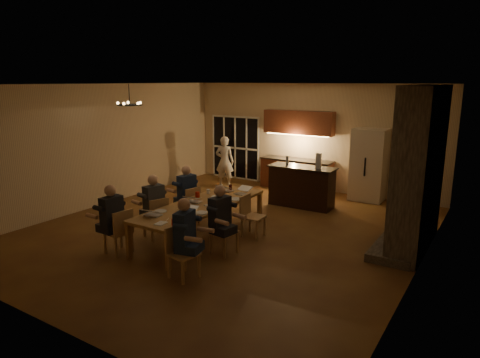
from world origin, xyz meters
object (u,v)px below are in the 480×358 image
bar_island (302,186)px  laptop_d (213,201)px  person_right_mid (220,220)px  plate_far (236,199)px  person_left_near (112,220)px  refrigerator (369,165)px  person_left_far (187,195)px  laptop_a (153,210)px  laptop_b (187,210)px  can_silver (185,209)px  person_right_near (185,238)px  laptop_f (242,190)px  can_cola (230,187)px  laptop_c (194,197)px  laptop_e (226,186)px  redcup_near (174,222)px  chair_right_near (184,253)px  standing_person (225,162)px  plate_left (160,211)px  chair_left_near (118,231)px  mug_back (208,191)px  bar_blender (319,161)px  bar_bottle (287,160)px  mug_front (189,206)px  mug_mid (218,196)px  chandelier (130,105)px  plate_near (201,213)px  chair_left_mid (155,217)px  chair_left_far (188,205)px  chair_right_far (253,216)px  chair_right_mid (224,231)px  person_left_mid (154,207)px

bar_island → laptop_d: 3.35m
person_right_mid → plate_far: size_ratio=4.95×
person_left_near → refrigerator: bearing=157.3°
person_left_far → laptop_a: size_ratio=4.31×
laptop_b → can_silver: 0.25m
person_right_near → laptop_f: person_right_near is taller
can_cola → laptop_c: bearing=-93.3°
laptop_e → redcup_near: size_ratio=2.67×
refrigerator → person_right_near: refrigerator is taller
chair_right_near → person_right_near: bearing=32.8°
standing_person → plate_left: (1.79, -4.87, -0.04)m
chair_left_near → can_silver: size_ratio=7.42×
can_silver → plate_left: (-0.44, -0.23, -0.05)m
mug_back → chair_right_near: bearing=-62.2°
person_left_far → bar_blender: bar_blender is taller
person_right_mid → bar_bottle: size_ratio=5.75×
person_left_far → can_cola: bearing=146.3°
laptop_e → can_silver: (0.26, -1.81, -0.05)m
person_right_mid → laptop_d: 0.79m
mug_front → standing_person: bearing=116.0°
laptop_b → laptop_d: bearing=76.5°
mug_mid → person_left_far: bearing=175.7°
chandelier → mug_back: chandelier is taller
person_right_mid → plate_near: size_ratio=5.25×
laptop_c → plate_far: size_ratio=1.15×
chair_left_mid → laptop_e: laptop_e is taller
bar_bottle → chair_left_near: bearing=-104.0°
plate_near → mug_front: bearing=164.8°
laptop_a → bar_bottle: bar_bottle is taller
laptop_a → chandelier: bearing=-39.2°
person_right_mid → redcup_near: (-0.45, -0.80, 0.12)m
laptop_a → redcup_near: 0.75m
chair_left_far → laptop_e: 1.00m
laptop_e → plate_far: laptop_e is taller
chair_right_far → laptop_a: 2.19m
person_left_far → laptop_e: (0.71, 0.58, 0.17)m
chair_left_far → bar_bottle: (1.20, 2.75, 0.76)m
mug_front → laptop_c: bearing=117.0°
bar_island → laptop_e: bearing=-115.9°
laptop_d → plate_left: bearing=-122.1°
laptop_d → laptop_f: (0.02, 1.11, 0.00)m
mug_front → plate_left: (-0.36, -0.45, -0.04)m
refrigerator → redcup_near: bearing=-105.3°
chair_right_mid → plate_near: chair_right_mid is taller
chair_left_near → bar_bottle: bearing=173.5°
chair_left_far → laptop_c: (0.62, -0.53, 0.42)m
laptop_c → laptop_d: (0.52, -0.04, 0.00)m
person_right_mid → mug_back: bearing=52.5°
person_left_near → person_left_mid: bearing=178.7°
mug_front → chandelier: bearing=169.0°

